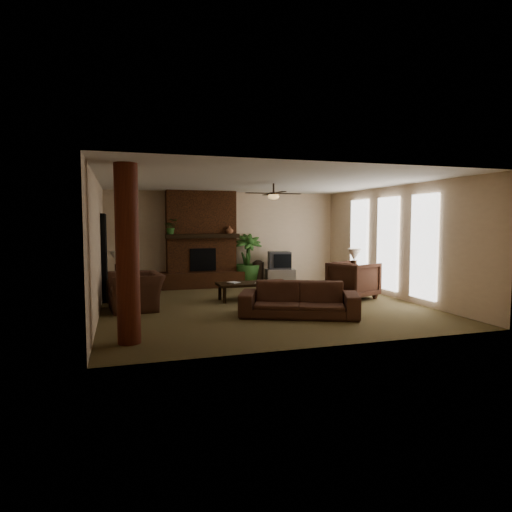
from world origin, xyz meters
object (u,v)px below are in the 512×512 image
object	(u,v)px
armchair_left	(136,285)
lamp_right	(354,256)
sofa	(299,294)
lamp_left	(118,260)
log_column	(127,254)
coffee_table	(242,285)
side_table_left	(119,290)
ottoman	(275,288)
floor_vase	(258,271)
side_table_right	(355,284)
floor_plant	(247,271)
tv_stand	(280,277)
armchair_right	(353,278)

from	to	relation	value
armchair_left	lamp_right	xyz separation A→B (m)	(5.55, 0.39, 0.47)
sofa	lamp_left	distance (m)	4.53
log_column	coffee_table	bearing A→B (deg)	49.12
coffee_table	side_table_left	distance (m)	2.96
ottoman	floor_vase	world-z (taller)	floor_vase
armchair_left	lamp_left	bearing A→B (deg)	-167.79
sofa	coffee_table	xyz separation A→B (m)	(-0.62, 2.08, -0.09)
lamp_left	side_table_right	bearing A→B (deg)	-6.92
sofa	floor_plant	xyz separation A→B (m)	(0.21, 4.51, -0.03)
ottoman	tv_stand	size ratio (longest dim) A/B	0.71
armchair_left	floor_vase	bearing A→B (deg)	120.53
side_table_left	lamp_right	bearing A→B (deg)	-7.09
sofa	floor_plant	bearing A→B (deg)	111.03
armchair_left	floor_plant	bearing A→B (deg)	124.23
ottoman	side_table_right	size ratio (longest dim) A/B	1.09
sofa	side_table_right	size ratio (longest dim) A/B	4.29
armchair_right	side_table_right	distance (m)	0.72
log_column	ottoman	distance (m)	5.16
log_column	ottoman	size ratio (longest dim) A/B	4.67
floor_plant	lamp_left	bearing A→B (deg)	-155.58
lamp_left	lamp_right	world-z (taller)	same
armchair_left	coffee_table	size ratio (longest dim) A/B	1.02
floor_vase	lamp_left	bearing A→B (deg)	-158.76
sofa	floor_vase	size ratio (longest dim) A/B	3.06
floor_vase	floor_plant	distance (m)	0.33
armchair_left	floor_vase	xyz separation A→B (m)	(3.63, 2.70, -0.10)
side_table_left	log_column	bearing A→B (deg)	-87.48
sofa	ottoman	distance (m)	2.43
armchair_left	side_table_right	size ratio (longest dim) A/B	2.23
side_table_right	lamp_right	distance (m)	0.73
armchair_right	lamp_right	distance (m)	0.80
sofa	side_table_right	distance (m)	3.26
side_table_right	floor_plant	bearing A→B (deg)	133.43
lamp_right	armchair_right	bearing A→B (deg)	-120.51
log_column	side_table_right	world-z (taller)	log_column
coffee_table	lamp_left	xyz separation A→B (m)	(-2.88, 0.76, 0.63)
side_table_left	side_table_right	bearing A→B (deg)	-6.78
armchair_right	coffee_table	bearing A→B (deg)	56.44
coffee_table	lamp_right	world-z (taller)	lamp_right
armchair_left	lamp_right	size ratio (longest dim) A/B	1.88
sofa	armchair_left	xyz separation A→B (m)	(-3.12, 1.69, 0.07)
floor_vase	side_table_right	xyz separation A→B (m)	(1.97, -2.28, -0.16)
lamp_right	armchair_left	bearing A→B (deg)	-175.99
floor_plant	lamp_right	size ratio (longest dim) A/B	2.38
coffee_table	floor_vase	distance (m)	2.58
armchair_right	side_table_left	xyz separation A→B (m)	(-5.59, 1.28, -0.23)
side_table_right	log_column	bearing A→B (deg)	-151.56
tv_stand	side_table_right	world-z (taller)	side_table_right
sofa	armchair_right	world-z (taller)	armchair_right
log_column	side_table_left	world-z (taller)	log_column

